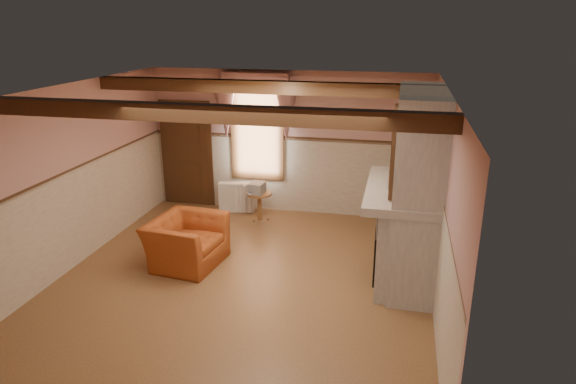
% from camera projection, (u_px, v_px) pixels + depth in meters
% --- Properties ---
extents(floor, '(5.50, 6.00, 0.01)m').
position_uv_depth(floor, '(244.00, 278.00, 7.73)').
color(floor, brown).
rests_on(floor, ground).
extents(ceiling, '(5.50, 6.00, 0.01)m').
position_uv_depth(ceiling, '(239.00, 91.00, 6.83)').
color(ceiling, silver).
rests_on(ceiling, wall_back).
extents(wall_back, '(5.50, 0.02, 2.80)m').
position_uv_depth(wall_back, '(287.00, 143.00, 10.05)').
color(wall_back, tan).
rests_on(wall_back, floor).
extents(wall_front, '(5.50, 0.02, 2.80)m').
position_uv_depth(wall_front, '(140.00, 296.00, 4.50)').
color(wall_front, tan).
rests_on(wall_front, floor).
extents(wall_left, '(0.02, 6.00, 2.80)m').
position_uv_depth(wall_left, '(70.00, 178.00, 7.84)').
color(wall_left, tan).
rests_on(wall_left, floor).
extents(wall_right, '(0.02, 6.00, 2.80)m').
position_uv_depth(wall_right, '(442.00, 204.00, 6.72)').
color(wall_right, tan).
rests_on(wall_right, floor).
extents(wainscot, '(5.50, 6.00, 1.50)m').
position_uv_depth(wainscot, '(243.00, 232.00, 7.49)').
color(wainscot, beige).
rests_on(wainscot, floor).
extents(chair_rail, '(5.50, 6.00, 0.08)m').
position_uv_depth(chair_rail, '(241.00, 183.00, 7.25)').
color(chair_rail, black).
rests_on(chair_rail, wainscot).
extents(firebox, '(0.20, 0.95, 0.90)m').
position_uv_depth(firebox, '(382.00, 247.00, 7.73)').
color(firebox, black).
rests_on(firebox, floor).
extents(armchair, '(1.15, 1.27, 0.75)m').
position_uv_depth(armchair, '(186.00, 242.00, 8.08)').
color(armchair, '#994219').
rests_on(armchair, floor).
extents(side_table, '(0.54, 0.54, 0.55)m').
position_uv_depth(side_table, '(260.00, 206.00, 9.90)').
color(side_table, brown).
rests_on(side_table, floor).
extents(book_stack, '(0.29, 0.35, 0.20)m').
position_uv_depth(book_stack, '(257.00, 188.00, 9.78)').
color(book_stack, '#B7AD8C').
rests_on(book_stack, side_table).
extents(radiator, '(0.72, 0.31, 0.60)m').
position_uv_depth(radiator, '(237.00, 197.00, 10.33)').
color(radiator, silver).
rests_on(radiator, floor).
extents(bowl, '(0.38, 0.38, 0.09)m').
position_uv_depth(bowl, '(404.00, 179.00, 7.58)').
color(bowl, brown).
rests_on(bowl, mantel).
extents(mantel_clock, '(0.14, 0.24, 0.20)m').
position_uv_depth(mantel_clock, '(404.00, 169.00, 7.87)').
color(mantel_clock, black).
rests_on(mantel_clock, mantel).
extents(oil_lamp, '(0.11, 0.11, 0.28)m').
position_uv_depth(oil_lamp, '(404.00, 166.00, 7.88)').
color(oil_lamp, gold).
rests_on(oil_lamp, mantel).
extents(candle_red, '(0.06, 0.06, 0.16)m').
position_uv_depth(candle_red, '(404.00, 193.00, 6.87)').
color(candle_red, '#AD2915').
rests_on(candle_red, mantel).
extents(jar_yellow, '(0.06, 0.06, 0.12)m').
position_uv_depth(jar_yellow, '(404.00, 194.00, 6.86)').
color(jar_yellow, gold).
rests_on(jar_yellow, mantel).
extents(fireplace, '(0.85, 2.00, 2.80)m').
position_uv_depth(fireplace, '(416.00, 189.00, 7.34)').
color(fireplace, gray).
rests_on(fireplace, floor).
extents(mantel, '(1.05, 2.05, 0.12)m').
position_uv_depth(mantel, '(403.00, 190.00, 7.39)').
color(mantel, gray).
rests_on(mantel, fireplace).
extents(overmantel_mirror, '(0.06, 1.44, 1.04)m').
position_uv_depth(overmantel_mirror, '(393.00, 149.00, 7.23)').
color(overmantel_mirror, silver).
rests_on(overmantel_mirror, fireplace).
extents(door, '(1.10, 0.10, 2.10)m').
position_uv_depth(door, '(187.00, 155.00, 10.54)').
color(door, black).
rests_on(door, floor).
extents(window, '(1.06, 0.08, 2.02)m').
position_uv_depth(window, '(257.00, 129.00, 10.07)').
color(window, white).
rests_on(window, wall_back).
extents(window_drapes, '(1.30, 0.14, 1.40)m').
position_uv_depth(window_drapes, '(255.00, 99.00, 9.79)').
color(window_drapes, gray).
rests_on(window_drapes, wall_back).
extents(ceiling_beam_front, '(5.50, 0.18, 0.20)m').
position_uv_depth(ceiling_beam_front, '(206.00, 113.00, 5.75)').
color(ceiling_beam_front, black).
rests_on(ceiling_beam_front, ceiling).
extents(ceiling_beam_back, '(5.50, 0.18, 0.20)m').
position_uv_depth(ceiling_beam_back, '(262.00, 87.00, 7.97)').
color(ceiling_beam_back, black).
rests_on(ceiling_beam_back, ceiling).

